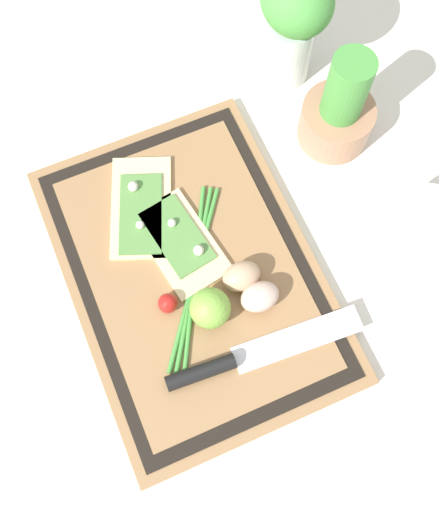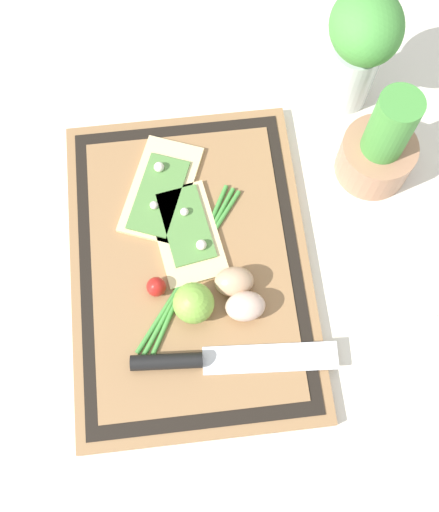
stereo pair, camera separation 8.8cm
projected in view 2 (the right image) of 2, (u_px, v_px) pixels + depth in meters
name	position (u px, v px, depth m)	size (l,w,h in m)	color
ground_plane	(190.00, 267.00, 0.91)	(6.00, 6.00, 0.00)	silver
cutting_board	(190.00, 265.00, 0.90)	(0.51, 0.36, 0.02)	#997047
pizza_slice_near	(160.00, 190.00, 0.93)	(0.19, 0.15, 0.02)	beige
pizza_slice_far	(189.00, 231.00, 0.90)	(0.17, 0.12, 0.02)	beige
knife	(200.00, 360.00, 0.83)	(0.05, 0.29, 0.02)	silver
egg_brown	(234.00, 282.00, 0.86)	(0.04, 0.06, 0.04)	tan
egg_pink	(245.00, 306.00, 0.85)	(0.04, 0.06, 0.04)	beige
lime	(194.00, 303.00, 0.84)	(0.06, 0.06, 0.06)	#7FB742
cherry_tomato_red	(156.00, 287.00, 0.86)	(0.03, 0.03, 0.03)	red
scallion_bunch	(189.00, 269.00, 0.89)	(0.26, 0.18, 0.01)	#47933D
herb_pot	(380.00, 148.00, 0.91)	(0.12, 0.12, 0.19)	#AD7A5B
sauce_jar	(428.00, 283.00, 0.86)	(0.09, 0.09, 0.09)	silver
herb_glass	(361.00, 44.00, 0.89)	(0.12, 0.11, 0.22)	silver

